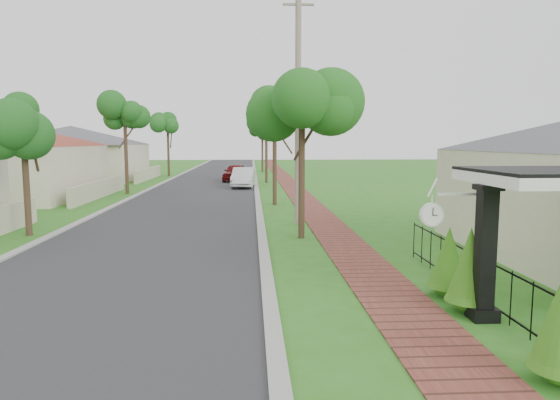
# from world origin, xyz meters

# --- Properties ---
(ground) EXTENTS (160.00, 160.00, 0.00)m
(ground) POSITION_xyz_m (0.00, 0.00, 0.00)
(ground) COLOR #326F1A
(ground) RESTS_ON ground
(road) EXTENTS (7.00, 120.00, 0.02)m
(road) POSITION_xyz_m (-3.00, 20.00, 0.00)
(road) COLOR #28282B
(road) RESTS_ON ground
(kerb_right) EXTENTS (0.30, 120.00, 0.10)m
(kerb_right) POSITION_xyz_m (0.65, 20.00, 0.00)
(kerb_right) COLOR #9E9E99
(kerb_right) RESTS_ON ground
(kerb_left) EXTENTS (0.30, 120.00, 0.10)m
(kerb_left) POSITION_xyz_m (-6.65, 20.00, 0.00)
(kerb_left) COLOR #9E9E99
(kerb_left) RESTS_ON ground
(sidewalk) EXTENTS (1.50, 120.00, 0.03)m
(sidewalk) POSITION_xyz_m (3.25, 20.00, 0.00)
(sidewalk) COLOR brown
(sidewalk) RESTS_ON ground
(porch_post) EXTENTS (0.48, 0.48, 2.52)m
(porch_post) POSITION_xyz_m (4.55, -1.00, 1.12)
(porch_post) COLOR black
(porch_post) RESTS_ON ground
(picket_fence) EXTENTS (0.03, 8.02, 1.00)m
(picket_fence) POSITION_xyz_m (4.90, -0.00, 0.53)
(picket_fence) COLOR black
(picket_fence) RESTS_ON ground
(street_trees) EXTENTS (10.70, 37.65, 5.89)m
(street_trees) POSITION_xyz_m (-2.87, 26.84, 4.54)
(street_trees) COLOR #382619
(street_trees) RESTS_ON ground
(hedge_row) EXTENTS (0.79, 4.71, 1.72)m
(hedge_row) POSITION_xyz_m (4.45, -1.29, 0.80)
(hedge_row) COLOR #1D5E12
(hedge_row) RESTS_ON ground
(far_house_grey) EXTENTS (15.56, 15.56, 4.60)m
(far_house_grey) POSITION_xyz_m (-14.97, 34.00, 2.34)
(far_house_grey) COLOR beige
(far_house_grey) RESTS_ON ground
(parked_car_red) EXTENTS (2.26, 4.36, 1.42)m
(parked_car_red) POSITION_xyz_m (-1.00, 31.55, 0.71)
(parked_car_red) COLOR #600E0F
(parked_car_red) RESTS_ON ground
(parked_car_white) EXTENTS (1.78, 4.33, 1.40)m
(parked_car_white) POSITION_xyz_m (-0.26, 25.95, 0.70)
(parked_car_white) COLOR silver
(parked_car_white) RESTS_ON ground
(near_tree) EXTENTS (2.27, 2.27, 5.83)m
(near_tree) POSITION_xyz_m (1.99, 7.00, 4.65)
(near_tree) COLOR #382619
(near_tree) RESTS_ON ground
(utility_pole) EXTENTS (1.20, 0.24, 8.88)m
(utility_pole) POSITION_xyz_m (2.13, 10.00, 4.50)
(utility_pole) COLOR gray
(utility_pole) RESTS_ON ground
(station_clock) EXTENTS (1.07, 0.13, 0.63)m
(station_clock) POSITION_xyz_m (3.69, -0.67, 1.95)
(station_clock) COLOR white
(station_clock) RESTS_ON ground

